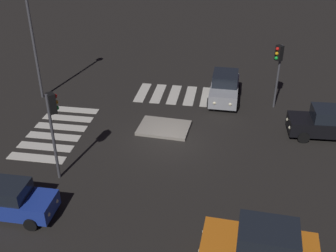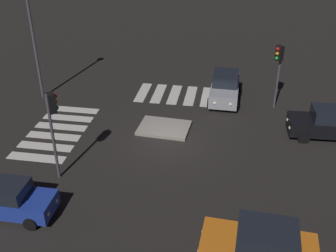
% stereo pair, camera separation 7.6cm
% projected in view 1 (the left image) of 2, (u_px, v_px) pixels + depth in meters
% --- Properties ---
extents(ground_plane, '(80.00, 80.00, 0.00)m').
position_uv_depth(ground_plane, '(168.00, 141.00, 23.41)').
color(ground_plane, black).
extents(traffic_island, '(3.18, 2.47, 0.18)m').
position_uv_depth(traffic_island, '(164.00, 128.00, 24.57)').
color(traffic_island, gray).
rests_on(traffic_island, ground).
extents(car_silver, '(2.13, 4.40, 1.89)m').
position_uv_depth(car_silver, '(225.00, 87.00, 27.74)').
color(car_silver, '#9EA0A5').
rests_on(car_silver, ground).
extents(car_orange, '(4.45, 2.25, 1.90)m').
position_uv_depth(car_orange, '(261.00, 247.00, 15.09)').
color(car_orange, orange).
rests_on(car_orange, ground).
extents(car_blue, '(3.76, 1.77, 1.63)m').
position_uv_depth(car_blue, '(11.00, 200.00, 17.62)').
color(car_blue, '#1E389E').
rests_on(car_blue, ground).
extents(car_black, '(4.25, 2.12, 1.82)m').
position_uv_depth(car_black, '(326.00, 123.00, 23.46)').
color(car_black, black).
rests_on(car_black, ground).
extents(traffic_light_south, '(0.53, 0.54, 4.30)m').
position_uv_depth(traffic_light_south, '(278.00, 61.00, 25.55)').
color(traffic_light_south, '#47474C').
rests_on(traffic_light_south, ground).
extents(traffic_light_north, '(0.53, 0.54, 4.59)m').
position_uv_depth(traffic_light_north, '(53.00, 116.00, 18.74)').
color(traffic_light_north, '#47474C').
rests_on(traffic_light_north, ground).
extents(street_lamp, '(0.56, 0.56, 8.14)m').
position_uv_depth(street_lamp, '(30.00, 19.00, 25.85)').
color(street_lamp, '#47474C').
rests_on(street_lamp, ground).
extents(crosswalk_near, '(6.45, 3.20, 0.02)m').
position_uv_depth(crosswalk_near, '(182.00, 95.00, 28.82)').
color(crosswalk_near, silver).
rests_on(crosswalk_near, ground).
extents(crosswalk_side, '(3.20, 6.45, 0.02)m').
position_uv_depth(crosswalk_side, '(57.00, 131.00, 24.34)').
color(crosswalk_side, silver).
rests_on(crosswalk_side, ground).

